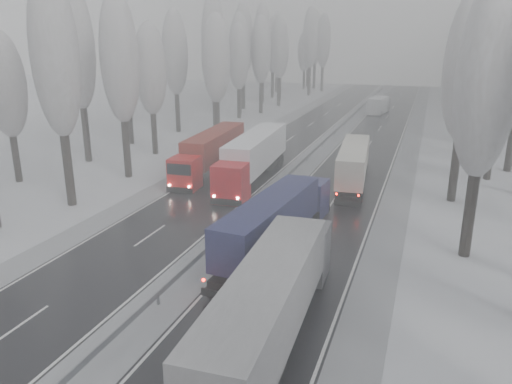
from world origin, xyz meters
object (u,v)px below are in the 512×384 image
Objects in this scene: box_truck_distant at (379,105)px; truck_red_white at (254,155)px; truck_grey_tarp at (274,297)px; truck_red_red at (211,150)px; truck_cream_box at (354,160)px; truck_blue_box at (277,218)px.

box_truck_distant is 0.48× the size of truck_red_white.
truck_red_red is (-14.77, 26.31, -0.11)m from truck_grey_tarp.
truck_cream_box is (-0.64, 27.00, -0.24)m from truck_grey_tarp.
truck_cream_box is at bearing -1.06° from truck_red_red.
truck_grey_tarp reaches higher than truck_blue_box.
truck_blue_box reaches higher than box_truck_distant.
truck_red_white is at bearing 120.42° from truck_blue_box.
truck_blue_box is at bearing 103.99° from truck_grey_tarp.
truck_red_red is at bearing 177.51° from truck_cream_box.
truck_cream_box is at bearing 89.14° from truck_grey_tarp.
truck_grey_tarp is 26.35m from truck_red_white.
truck_red_red is at bearing 157.30° from truck_red_white.
truck_blue_box is at bearing -82.43° from box_truck_distant.
truck_cream_box is 14.15m from truck_red_red.
truck_blue_box is 1.81× the size of box_truck_distant.
truck_cream_box is 9.34m from truck_red_white.
truck_cream_box reaches higher than truck_blue_box.
box_truck_distant is (-2.52, 45.49, -0.68)m from truck_cream_box.
truck_red_white reaches higher than truck_grey_tarp.
truck_red_red reaches higher than box_truck_distant.
truck_cream_box reaches higher than box_truck_distant.
truck_grey_tarp is at bearing -72.12° from truck_red_white.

